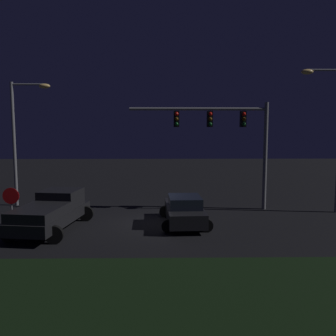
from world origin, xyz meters
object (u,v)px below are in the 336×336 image
at_px(traffic_signal_gantry, 226,129).
at_px(street_lamp_left, 21,128).
at_px(car_sedan, 184,210).
at_px(stop_sign, 11,202).
at_px(street_lamp_right, 332,123).
at_px(pickup_truck, 53,209).

bearing_deg(traffic_signal_gantry, street_lamp_left, 173.89).
relative_size(car_sedan, street_lamp_left, 0.57).
bearing_deg(stop_sign, street_lamp_left, 106.39).
bearing_deg(stop_sign, street_lamp_right, 14.36).
bearing_deg(traffic_signal_gantry, pickup_truck, -155.05).
bearing_deg(street_lamp_left, traffic_signal_gantry, -6.11).
height_order(pickup_truck, car_sedan, pickup_truck).
height_order(car_sedan, stop_sign, stop_sign).
bearing_deg(pickup_truck, street_lamp_left, 40.13).
height_order(car_sedan, street_lamp_right, street_lamp_right).
bearing_deg(traffic_signal_gantry, stop_sign, -154.35).
bearing_deg(car_sedan, pickup_truck, 94.82).
relative_size(pickup_truck, street_lamp_right, 0.67).
xyz_separation_m(street_lamp_left, street_lamp_right, (18.73, -2.24, 0.31)).
relative_size(traffic_signal_gantry, street_lamp_left, 1.06).
bearing_deg(stop_sign, traffic_signal_gantry, 25.65).
xyz_separation_m(pickup_truck, street_lamp_left, (-3.53, 5.63, 3.95)).
bearing_deg(car_sedan, street_lamp_left, 62.01).
bearing_deg(pickup_truck, car_sedan, -74.73).
distance_m(car_sedan, street_lamp_left, 11.90).
distance_m(street_lamp_right, stop_sign, 17.74).
relative_size(traffic_signal_gantry, street_lamp_right, 0.99).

